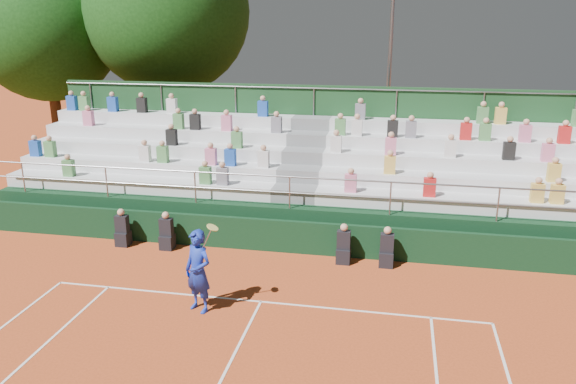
% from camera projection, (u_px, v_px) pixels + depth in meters
% --- Properties ---
extents(ground, '(90.00, 90.00, 0.00)m').
position_uv_depth(ground, '(261.00, 302.00, 13.91)').
color(ground, '#BA491F').
rests_on(ground, ground).
extents(courtside_wall, '(20.00, 0.15, 1.00)m').
position_uv_depth(courtside_wall, '(286.00, 236.00, 16.77)').
color(courtside_wall, black).
rests_on(courtside_wall, ground).
extents(line_officials, '(8.44, 0.40, 1.19)m').
position_uv_depth(line_officials, '(251.00, 240.00, 16.53)').
color(line_officials, black).
rests_on(line_officials, ground).
extents(grandstand, '(20.00, 5.20, 4.40)m').
position_uv_depth(grandstand, '(304.00, 188.00, 19.64)').
color(grandstand, black).
rests_on(grandstand, ground).
extents(tennis_player, '(0.97, 0.75, 2.22)m').
position_uv_depth(tennis_player, '(198.00, 271.00, 13.23)').
color(tennis_player, '#162EAB').
rests_on(tennis_player, ground).
extents(tree_west, '(6.69, 6.69, 9.68)m').
position_uv_depth(tree_west, '(46.00, 29.00, 25.95)').
color(tree_west, '#3A2515').
rests_on(tree_west, ground).
extents(tree_east, '(7.42, 7.42, 10.80)m').
position_uv_depth(tree_east, '(167.00, 11.00, 25.27)').
color(tree_east, '#3A2515').
rests_on(tree_east, ground).
extents(floodlight_mast, '(0.60, 0.25, 8.27)m').
position_uv_depth(floodlight_mast, '(390.00, 66.00, 23.84)').
color(floodlight_mast, gray).
rests_on(floodlight_mast, ground).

